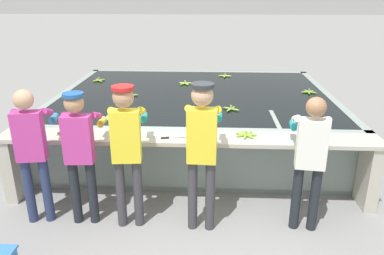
# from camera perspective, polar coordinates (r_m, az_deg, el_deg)

# --- Properties ---
(ground_plane) EXTENTS (80.00, 80.00, 0.00)m
(ground_plane) POSITION_cam_1_polar(r_m,az_deg,el_deg) (4.88, -0.75, -12.40)
(ground_plane) COLOR gray
(ground_plane) RESTS_ON ground
(wash_tank) EXTENTS (4.79, 3.81, 0.91)m
(wash_tank) POSITION_cam_1_polar(r_m,az_deg,el_deg) (6.81, 0.43, 1.57)
(wash_tank) COLOR gray
(wash_tank) RESTS_ON ground
(work_ledge) EXTENTS (4.79, 0.45, 0.91)m
(work_ledge) POSITION_cam_1_polar(r_m,az_deg,el_deg) (4.77, -0.62, -4.29)
(work_ledge) COLOR #B7B2A3
(work_ledge) RESTS_ON ground
(worker_0) EXTENTS (0.48, 0.73, 1.63)m
(worker_0) POSITION_cam_1_polar(r_m,az_deg,el_deg) (4.63, -23.24, -2.46)
(worker_0) COLOR navy
(worker_0) RESTS_ON ground
(worker_1) EXTENTS (0.43, 0.72, 1.60)m
(worker_1) POSITION_cam_1_polar(r_m,az_deg,el_deg) (4.43, -16.73, -2.78)
(worker_1) COLOR #1E2328
(worker_1) RESTS_ON ground
(worker_2) EXTENTS (0.45, 0.73, 1.69)m
(worker_2) POSITION_cam_1_polar(r_m,az_deg,el_deg) (4.22, -9.93, -2.39)
(worker_2) COLOR #38383D
(worker_2) RESTS_ON ground
(worker_3) EXTENTS (0.43, 0.73, 1.74)m
(worker_3) POSITION_cam_1_polar(r_m,az_deg,el_deg) (4.08, 1.54, -2.38)
(worker_3) COLOR #38383D
(worker_3) RESTS_ON ground
(worker_4) EXTENTS (0.46, 0.73, 1.59)m
(worker_4) POSITION_cam_1_polar(r_m,az_deg,el_deg) (4.32, 17.56, -3.69)
(worker_4) COLOR #1E2328
(worker_4) RESTS_ON ground
(banana_bunch_floating_0) EXTENTS (0.28, 0.27, 0.08)m
(banana_bunch_floating_0) POSITION_cam_1_polar(r_m,az_deg,el_deg) (7.30, -1.05, 6.75)
(banana_bunch_floating_0) COLOR #9EC642
(banana_bunch_floating_0) RESTS_ON wash_tank
(banana_bunch_floating_1) EXTENTS (0.23, 0.23, 0.08)m
(banana_bunch_floating_1) POSITION_cam_1_polar(r_m,az_deg,el_deg) (7.77, -14.00, 7.00)
(banana_bunch_floating_1) COLOR #8CB738
(banana_bunch_floating_1) RESTS_ON wash_tank
(banana_bunch_floating_2) EXTENTS (0.27, 0.28, 0.08)m
(banana_bunch_floating_2) POSITION_cam_1_polar(r_m,az_deg,el_deg) (6.98, 17.40, 5.19)
(banana_bunch_floating_2) COLOR #75A333
(banana_bunch_floating_2) RESTS_ON wash_tank
(banana_bunch_floating_3) EXTENTS (0.28, 0.27, 0.08)m
(banana_bunch_floating_3) POSITION_cam_1_polar(r_m,az_deg,el_deg) (6.54, -9.41, 4.87)
(banana_bunch_floating_3) COLOR #7FAD33
(banana_bunch_floating_3) RESTS_ON wash_tank
(banana_bunch_floating_4) EXTENTS (0.26, 0.26, 0.08)m
(banana_bunch_floating_4) POSITION_cam_1_polar(r_m,az_deg,el_deg) (5.73, 5.96, 2.85)
(banana_bunch_floating_4) COLOR #75A333
(banana_bunch_floating_4) RESTS_ON wash_tank
(banana_bunch_floating_5) EXTENTS (0.28, 0.28, 0.08)m
(banana_bunch_floating_5) POSITION_cam_1_polar(r_m,az_deg,el_deg) (7.98, 5.05, 7.84)
(banana_bunch_floating_5) COLOR #9EC642
(banana_bunch_floating_5) RESTS_ON wash_tank
(banana_bunch_ledge_0) EXTENTS (0.27, 0.28, 0.08)m
(banana_bunch_ledge_0) POSITION_cam_1_polar(r_m,az_deg,el_deg) (4.72, 8.22, -1.09)
(banana_bunch_ledge_0) COLOR #7FAD33
(banana_bunch_ledge_0) RESTS_ON work_ledge
(banana_bunch_ledge_1) EXTENTS (0.27, 0.27, 0.08)m
(banana_bunch_ledge_1) POSITION_cam_1_polar(r_m,az_deg,el_deg) (5.07, -18.44, -0.44)
(banana_bunch_ledge_1) COLOR #8CB738
(banana_bunch_ledge_1) RESTS_ON work_ledge
(knife_0) EXTENTS (0.35, 0.11, 0.02)m
(knife_0) POSITION_cam_1_polar(r_m,az_deg,el_deg) (4.62, -3.27, -1.53)
(knife_0) COLOR silver
(knife_0) RESTS_ON work_ledge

